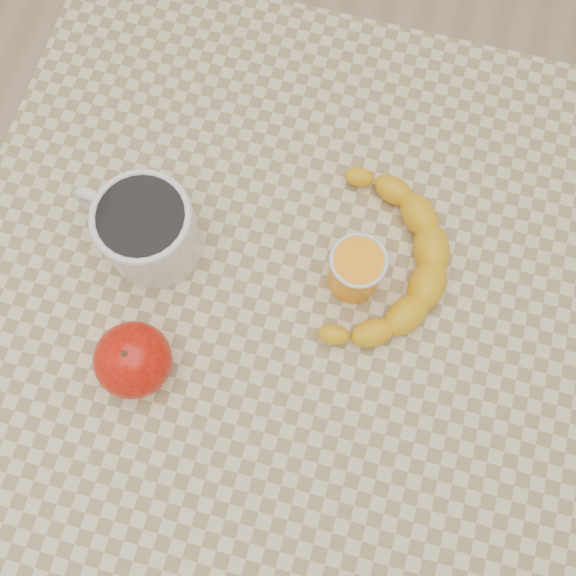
% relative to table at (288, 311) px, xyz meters
% --- Properties ---
extents(ground, '(3.00, 3.00, 0.00)m').
position_rel_table_xyz_m(ground, '(0.00, 0.00, -0.66)').
color(ground, tan).
rests_on(ground, ground).
extents(table, '(0.80, 0.80, 0.75)m').
position_rel_table_xyz_m(table, '(0.00, 0.00, 0.00)').
color(table, beige).
rests_on(table, ground).
extents(coffee_mug, '(0.17, 0.13, 0.10)m').
position_rel_table_xyz_m(coffee_mug, '(-0.17, 0.02, 0.14)').
color(coffee_mug, silver).
rests_on(coffee_mug, table).
extents(orange_juice_glass, '(0.06, 0.06, 0.08)m').
position_rel_table_xyz_m(orange_juice_glass, '(0.07, 0.04, 0.12)').
color(orange_juice_glass, orange).
rests_on(orange_juice_glass, table).
extents(apple, '(0.11, 0.11, 0.08)m').
position_rel_table_xyz_m(apple, '(-0.14, -0.13, 0.12)').
color(apple, '#8F0804').
rests_on(apple, table).
extents(banana, '(0.23, 0.30, 0.04)m').
position_rel_table_xyz_m(banana, '(0.10, 0.06, 0.11)').
color(banana, gold).
rests_on(banana, table).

